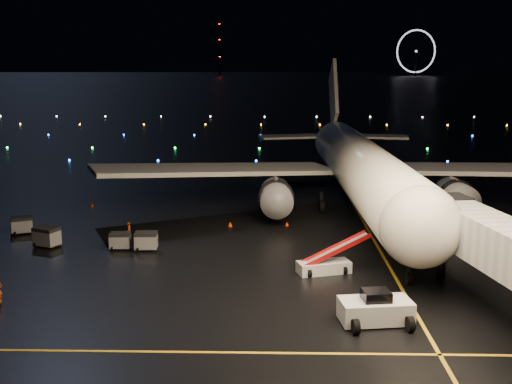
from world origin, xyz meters
TOP-DOWN VIEW (x-y plane):
  - ground at (0.00, 300.00)m, footprint 2000.00×2000.00m
  - lane_centre at (12.00, 15.00)m, footprint 0.25×80.00m
  - lane_cross at (-5.00, -10.00)m, footprint 60.00×0.25m
  - airliner at (12.08, 27.70)m, footprint 60.90×58.00m
  - pushback_tug at (9.03, -5.40)m, footprint 4.85×3.00m
  - belt_loader at (6.50, 4.45)m, footprint 6.34×3.30m
  - crew_c at (-11.12, 13.86)m, footprint 0.51×1.00m
  - safety_cone_0 at (3.93, 19.35)m, footprint 0.41×0.41m
  - safety_cone_1 at (2.72, 23.18)m, footprint 0.50×0.50m
  - safety_cone_2 at (-1.86, 18.87)m, footprint 0.49×0.49m
  - safety_cone_3 at (-18.49, 27.62)m, footprint 0.57×0.57m
  - ferris_wheel at (170.00, 720.00)m, footprint 49.33×16.80m
  - radio_mast at (-60.00, 740.00)m, footprint 1.80×1.80m
  - taxiway_lights at (0.00, 106.00)m, footprint 164.00×92.00m
  - baggage_cart_0 at (-8.80, 10.35)m, footprint 2.01×1.45m
  - baggage_cart_1 at (-11.19, 10.60)m, footprint 1.83×1.31m
  - baggage_cart_2 at (-18.02, 11.17)m, footprint 2.56×2.23m
  - baggage_cart_3 at (-22.05, 15.65)m, footprint 2.35×2.07m

SIDE VIEW (x-z plane):
  - ground at x=0.00m, z-range 0.00..0.00m
  - lane_centre at x=12.00m, z-range 0.00..0.02m
  - lane_cross at x=-5.00m, z-range 0.00..0.02m
  - taxiway_lights at x=0.00m, z-range 0.00..0.36m
  - safety_cone_0 at x=3.93m, z-range 0.00..0.45m
  - safety_cone_1 at x=2.72m, z-range 0.00..0.47m
  - safety_cone_3 at x=-18.49m, z-range 0.00..0.51m
  - safety_cone_2 at x=-1.86m, z-range 0.00..0.51m
  - baggage_cart_1 at x=-11.19m, z-range 0.00..1.51m
  - crew_c at x=-11.12m, z-range 0.00..1.65m
  - baggage_cart_0 at x=-8.80m, z-range 0.00..1.65m
  - baggage_cart_3 at x=-22.05m, z-range 0.00..1.66m
  - baggage_cart_2 at x=-18.02m, z-range 0.00..1.82m
  - pushback_tug at x=9.03m, z-range 0.00..2.17m
  - belt_loader at x=6.50m, z-range 0.00..2.97m
  - airliner at x=12.08m, z-range 0.00..16.86m
  - ferris_wheel at x=170.00m, z-range 0.00..52.00m
  - radio_mast at x=-60.00m, z-range 0.00..64.00m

